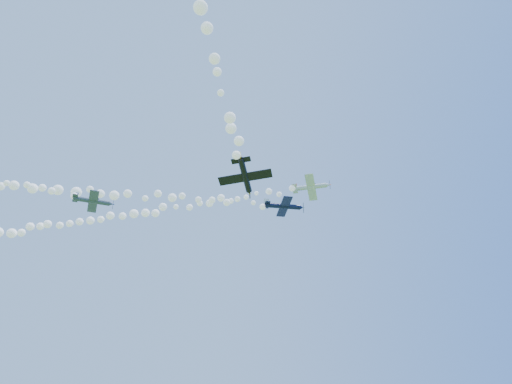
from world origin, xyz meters
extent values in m
cylinder|color=silver|center=(15.52, 2.60, 55.58)|extent=(6.04, 3.34, 1.07)
cone|color=silver|center=(18.63, 1.34, 55.47)|extent=(1.02, 1.06, 0.85)
cone|color=#A63313|center=(19.06, 1.16, 55.46)|extent=(0.41, 0.39, 0.30)
cube|color=black|center=(18.94, 1.21, 55.46)|extent=(0.14, 0.24, 1.97)
cube|color=silver|center=(15.75, 2.51, 55.45)|extent=(4.32, 7.67, 0.46)
cube|color=silver|center=(12.93, 3.65, 55.72)|extent=(1.83, 2.82, 0.20)
cube|color=#A63313|center=(12.86, 3.65, 56.29)|extent=(0.97, 0.51, 1.27)
sphere|color=black|center=(16.34, 2.25, 55.95)|extent=(0.98, 1.00, 0.79)
cylinder|color=#0C1137|center=(10.79, 5.03, 52.31)|extent=(6.49, 2.64, 0.98)
cone|color=#0C1137|center=(14.29, 4.87, 52.35)|extent=(0.97, 1.04, 0.87)
cone|color=silver|center=(14.78, 4.84, 52.35)|extent=(0.40, 0.38, 0.31)
cube|color=black|center=(14.65, 4.85, 52.35)|extent=(0.10, 0.61, 2.03)
cube|color=#0C1137|center=(11.06, 5.05, 52.19)|extent=(1.97, 7.89, 1.97)
cube|color=#0C1137|center=(7.87, 5.16, 52.33)|extent=(1.04, 2.80, 0.73)
cube|color=silver|center=(7.77, 5.03, 52.91)|extent=(1.06, 0.44, 1.30)
sphere|color=black|center=(11.69, 4.90, 52.72)|extent=(0.83, 0.97, 0.94)
cylinder|color=#3B4556|center=(-20.08, -1.58, 43.39)|extent=(5.21, 1.07, 1.21)
cone|color=#3B4556|center=(-17.37, -1.03, 43.66)|extent=(0.70, 0.73, 0.75)
cone|color=navy|center=(-17.00, -0.96, 43.70)|extent=(0.29, 0.26, 0.27)
cube|color=black|center=(-17.10, -0.98, 43.69)|extent=(0.18, 0.37, 1.62)
cube|color=#3B4556|center=(-19.87, -1.53, 43.31)|extent=(2.59, 6.40, 1.08)
cube|color=#3B4556|center=(-22.34, -2.05, 43.21)|extent=(1.18, 2.31, 0.43)
cube|color=navy|center=(-22.43, -2.13, 43.67)|extent=(0.88, 0.39, 1.10)
sphere|color=black|center=(-19.39, -1.49, 43.78)|extent=(0.77, 0.81, 0.75)
cylinder|color=black|center=(0.76, -16.26, 38.08)|extent=(2.21, 5.32, 1.09)
cone|color=black|center=(1.74, -13.57, 37.89)|extent=(0.87, 0.83, 0.75)
cone|color=yellow|center=(1.87, -13.20, 37.86)|extent=(0.32, 0.34, 0.26)
cube|color=black|center=(1.84, -13.30, 37.87)|extent=(0.19, 0.22, 1.68)
cube|color=black|center=(0.84, -16.06, 37.96)|extent=(6.58, 3.45, 0.63)
cube|color=black|center=(-0.06, -18.48, 38.28)|extent=(2.41, 1.48, 0.27)
cube|color=yellow|center=(-0.10, -18.51, 38.77)|extent=(0.40, 0.90, 1.11)
sphere|color=black|center=(1.00, -15.53, 38.36)|extent=(0.84, 0.86, 0.71)
camera|label=1|loc=(-4.27, -53.00, 2.00)|focal=30.00mm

